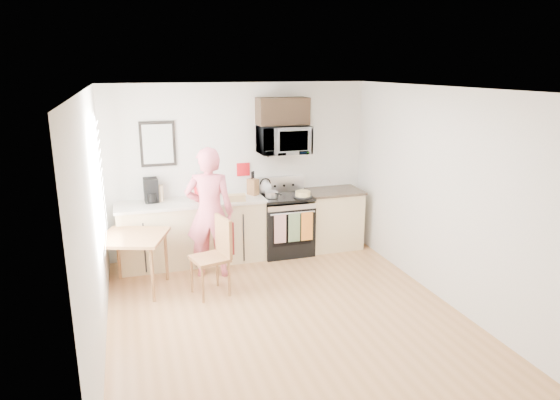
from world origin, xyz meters
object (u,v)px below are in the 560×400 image
object	(u,v)px
person	(210,213)
chair	(220,245)
cake	(303,194)
dining_table	(133,242)
range	(285,226)
microwave	(283,140)

from	to	relation	value
person	chair	xyz separation A→B (m)	(0.02, -0.58, -0.26)
chair	cake	size ratio (longest dim) A/B	3.63
dining_table	cake	world-z (taller)	cake
range	cake	xyz separation A→B (m)	(0.21, -0.19, 0.53)
person	cake	xyz separation A→B (m)	(1.47, 0.34, 0.06)
person	dining_table	size ratio (longest dim) A/B	2.06
dining_table	chair	distance (m)	1.12
range	microwave	bearing A→B (deg)	90.06
microwave	chair	world-z (taller)	microwave
person	dining_table	xyz separation A→B (m)	(-1.03, -0.19, -0.25)
range	dining_table	world-z (taller)	range
cake	chair	bearing A→B (deg)	-147.67
range	chair	distance (m)	1.67
range	cake	bearing A→B (deg)	-41.34
range	dining_table	bearing A→B (deg)	-162.55
dining_table	cake	xyz separation A→B (m)	(2.49, 0.53, 0.31)
cake	dining_table	bearing A→B (deg)	-168.02
microwave	person	size ratio (longest dim) A/B	0.42
chair	cake	distance (m)	1.74
microwave	person	xyz separation A→B (m)	(-1.25, -0.63, -0.86)
range	cake	distance (m)	0.60
microwave	dining_table	world-z (taller)	microwave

